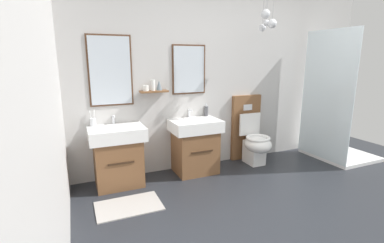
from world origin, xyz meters
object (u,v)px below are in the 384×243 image
object	(u,v)px
shower_tray	(334,132)
toilet	(252,138)
vanity_sink_left	(118,154)
toothbrush_cup	(93,122)
vanity_sink_right	(195,144)
soap_dispenser	(206,111)

from	to	relation	value
shower_tray	toilet	bearing A→B (deg)	163.80
vanity_sink_left	toilet	xyz separation A→B (m)	(1.97, 0.01, -0.01)
toilet	toothbrush_cup	xyz separation A→B (m)	(-2.22, 0.16, 0.41)
vanity_sink_right	shower_tray	size ratio (longest dim) A/B	0.38
vanity_sink_right	soap_dispenser	bearing A→B (deg)	34.94
vanity_sink_right	soap_dispenser	world-z (taller)	soap_dispenser
soap_dispenser	toothbrush_cup	bearing A→B (deg)	-179.63
vanity_sink_left	shower_tray	xyz separation A→B (m)	(3.26, -0.36, 0.04)
toilet	vanity_sink_left	bearing A→B (deg)	-179.73
vanity_sink_left	vanity_sink_right	bearing A→B (deg)	0.00
shower_tray	vanity_sink_right	bearing A→B (deg)	170.71
vanity_sink_right	toothbrush_cup	xyz separation A→B (m)	(-1.28, 0.17, 0.40)
vanity_sink_left	soap_dispenser	xyz separation A→B (m)	(1.29, 0.18, 0.42)
vanity_sink_left	toothbrush_cup	bearing A→B (deg)	145.52
vanity_sink_right	toothbrush_cup	size ratio (longest dim) A/B	3.73
toothbrush_cup	shower_tray	distance (m)	3.57
shower_tray	vanity_sink_left	bearing A→B (deg)	173.63
vanity_sink_left	vanity_sink_right	world-z (taller)	same
vanity_sink_right	vanity_sink_left	bearing A→B (deg)	180.00
vanity_sink_left	toothbrush_cup	xyz separation A→B (m)	(-0.25, 0.17, 0.40)
vanity_sink_left	toilet	size ratio (longest dim) A/B	0.74
toothbrush_cup	toilet	bearing A→B (deg)	-4.15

